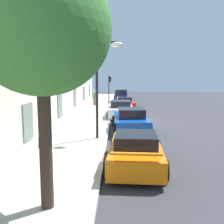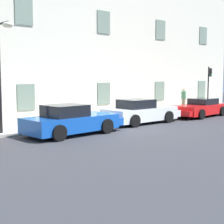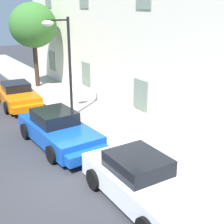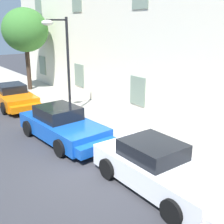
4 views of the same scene
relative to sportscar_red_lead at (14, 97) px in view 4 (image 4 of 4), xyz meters
name	(u,v)px [view 4 (image 4 of 4)]	position (x,y,z in m)	size (l,w,h in m)	color
ground_plane	(90,167)	(9.42, -0.63, -0.61)	(80.00, 80.00, 0.00)	#333338
sidewalk	(156,143)	(9.42, 2.81, -0.54)	(60.00, 3.16, 0.14)	#A8A399
building_facade	(212,14)	(9.42, 6.01, 4.78)	(36.69, 3.75, 10.73)	beige
sportscar_red_lead	(14,97)	(0.00, 0.00, 0.00)	(4.78, 2.32, 1.36)	orange
sportscar_yellow_flank	(64,127)	(6.65, -0.11, 0.03)	(5.11, 2.40, 1.46)	#144CB2
sportscar_white_middle	(163,171)	(12.03, 0.42, 0.03)	(5.06, 2.26, 1.45)	white
tree_midblock	(25,30)	(-3.57, 2.47, 3.87)	(3.28, 3.28, 5.93)	#38281E
street_lamp	(60,49)	(3.82, 1.34, 3.15)	(0.44, 1.42, 5.17)	black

